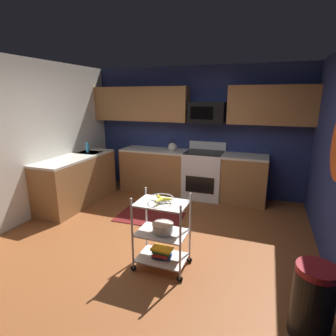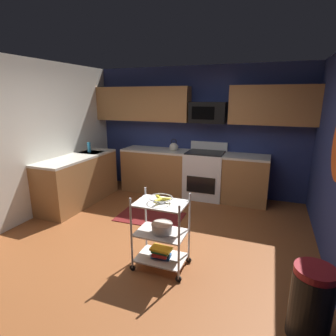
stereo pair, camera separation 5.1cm
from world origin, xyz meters
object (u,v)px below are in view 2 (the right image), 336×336
object	(u,v)px
rolling_cart	(161,233)
fruit_bowl	(161,199)
dish_soap_bottle	(89,147)
mixing_bowl_large	(162,228)
book_stack	(161,252)
oven_range	(205,174)
trash_can	(311,303)
microwave	(208,113)
kettle	(174,147)

from	to	relation	value
rolling_cart	fruit_bowl	size ratio (longest dim) A/B	3.36
rolling_cart	dish_soap_bottle	bearing A→B (deg)	142.46
mixing_bowl_large	rolling_cart	bearing A→B (deg)	-180.00
book_stack	mixing_bowl_large	bearing A→B (deg)	0.00
oven_range	trash_can	distance (m)	3.40
microwave	mixing_bowl_large	size ratio (longest dim) A/B	2.78
fruit_bowl	book_stack	world-z (taller)	fruit_bowl
book_stack	microwave	bearing A→B (deg)	91.77
kettle	trash_can	xyz separation A→B (m)	(2.29, -2.98, -0.67)
trash_can	oven_range	bearing A→B (deg)	118.57
rolling_cart	fruit_bowl	xyz separation A→B (m)	(-0.00, 0.00, 0.42)
oven_range	trash_can	xyz separation A→B (m)	(1.62, -2.98, -0.15)
kettle	microwave	bearing A→B (deg)	9.19
rolling_cart	fruit_bowl	bearing A→B (deg)	153.43
microwave	dish_soap_bottle	bearing A→B (deg)	-158.08
microwave	dish_soap_bottle	world-z (taller)	microwave
fruit_bowl	trash_can	world-z (taller)	fruit_bowl
mixing_bowl_large	book_stack	bearing A→B (deg)	-180.00
book_stack	rolling_cart	bearing A→B (deg)	0.00
book_stack	trash_can	world-z (taller)	trash_can
fruit_bowl	mixing_bowl_large	size ratio (longest dim) A/B	1.08
fruit_bowl	kettle	distance (m)	2.63
oven_range	fruit_bowl	size ratio (longest dim) A/B	4.04
mixing_bowl_large	kettle	xyz separation A→B (m)	(-0.76, 2.52, 0.48)
fruit_bowl	mixing_bowl_large	world-z (taller)	fruit_bowl
oven_range	trash_can	bearing A→B (deg)	-61.43
dish_soap_bottle	trash_can	xyz separation A→B (m)	(3.82, -2.20, -0.69)
fruit_bowl	mixing_bowl_large	bearing A→B (deg)	0.00
microwave	kettle	size ratio (longest dim) A/B	2.65
kettle	trash_can	distance (m)	3.82
microwave	rolling_cart	distance (m)	2.91
rolling_cart	book_stack	size ratio (longest dim) A/B	3.56
rolling_cart	dish_soap_bottle	xyz separation A→B (m)	(-2.27, 1.75, 0.57)
mixing_bowl_large	trash_can	size ratio (longest dim) A/B	0.38
mixing_bowl_large	microwave	bearing A→B (deg)	92.04
oven_range	dish_soap_bottle	xyz separation A→B (m)	(-2.19, -0.78, 0.54)
mixing_bowl_large	trash_can	bearing A→B (deg)	-16.63
rolling_cart	microwave	bearing A→B (deg)	91.77
microwave	fruit_bowl	size ratio (longest dim) A/B	2.57
microwave	fruit_bowl	bearing A→B (deg)	-88.23
trash_can	book_stack	bearing A→B (deg)	163.50
dish_soap_bottle	oven_range	bearing A→B (deg)	19.52
book_stack	trash_can	distance (m)	1.61
fruit_bowl	mixing_bowl_large	xyz separation A→B (m)	(0.01, 0.00, -0.36)
rolling_cart	dish_soap_bottle	world-z (taller)	dish_soap_bottle
oven_range	book_stack	world-z (taller)	oven_range
rolling_cart	book_stack	world-z (taller)	rolling_cart
fruit_bowl	mixing_bowl_large	distance (m)	0.36
rolling_cart	trash_can	bearing A→B (deg)	-16.50
dish_soap_bottle	mixing_bowl_large	bearing A→B (deg)	-37.39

